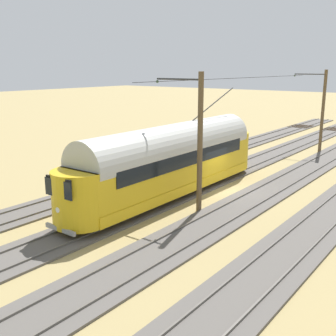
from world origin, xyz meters
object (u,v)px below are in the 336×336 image
at_px(vintage_streetcar, 172,159).
at_px(catenary_pole_foreground, 322,110).
at_px(track_end_bumper, 231,145).
at_px(catenary_pole_mid_near, 199,141).
at_px(spare_tie_stack, 179,150).

xyz_separation_m(vintage_streetcar, catenary_pole_foreground, (-2.70, -18.84, 1.57)).
height_order(vintage_streetcar, track_end_bumper, vintage_streetcar).
bearing_deg(catenary_pole_mid_near, track_end_bumper, -67.02).
height_order(catenary_pole_foreground, track_end_bumper, catenary_pole_foreground).
bearing_deg(catenary_pole_mid_near, vintage_streetcar, -25.93).
distance_m(spare_tie_stack, track_end_bumper, 5.28).
xyz_separation_m(vintage_streetcar, track_end_bumper, (4.28, -15.15, -1.86)).
bearing_deg(track_end_bumper, vintage_streetcar, 105.78).
xyz_separation_m(catenary_pole_mid_near, track_end_bumper, (6.98, -16.47, -3.43)).
bearing_deg(vintage_streetcar, catenary_pole_mid_near, 154.07).
bearing_deg(spare_tie_stack, track_end_bumper, -123.68).
relative_size(vintage_streetcar, catenary_pole_foreground, 2.29).
distance_m(catenary_pole_foreground, spare_tie_stack, 13.27).
relative_size(vintage_streetcar, catenary_pole_mid_near, 2.29).
distance_m(catenary_pole_foreground, catenary_pole_mid_near, 20.15).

